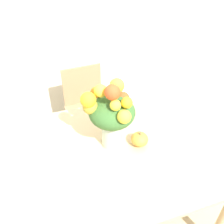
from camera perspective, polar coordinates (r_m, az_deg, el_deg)
ground_plane at (r=2.44m, az=-1.60°, el=-21.47°), size 12.00×12.00×0.00m
wall_back at (r=2.77m, az=-12.22°, el=22.09°), size 8.00×0.06×2.70m
dining_table at (r=1.87m, az=-1.99°, el=-10.91°), size 1.57×1.12×0.78m
flower_vase at (r=1.69m, az=-0.21°, el=-0.28°), size 0.35×0.34×0.52m
pumpkin at (r=1.85m, az=6.02°, el=-5.90°), size 0.12×0.12×0.11m
dining_chair_near_window at (r=2.70m, az=-5.45°, el=0.81°), size 0.43×0.43×0.87m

